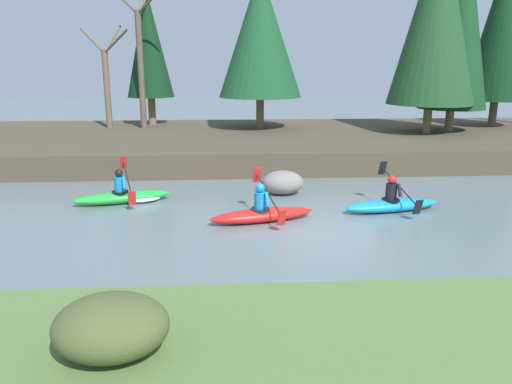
{
  "coord_description": "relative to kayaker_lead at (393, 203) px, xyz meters",
  "views": [
    {
      "loc": [
        -2.03,
        -11.11,
        3.99
      ],
      "look_at": [
        -1.24,
        1.8,
        0.55
      ],
      "focal_mm": 35.0,
      "sensor_mm": 36.0,
      "label": 1
    }
  ],
  "objects": [
    {
      "name": "kayaker_middle",
      "position": [
        -3.58,
        -0.67,
        0.0
      ],
      "size": [
        2.78,
        2.05,
        1.2
      ],
      "rotation": [
        0.0,
        0.0,
        0.25
      ],
      "color": "red",
      "rests_on": "ground"
    },
    {
      "name": "bare_tree_mid_upstream",
      "position": [
        -8.3,
        11.14,
        3.95
      ],
      "size": [
        3.85,
        3.81,
        7.01
      ],
      "color": "brown",
      "rests_on": "riverbank_far"
    },
    {
      "name": "conifer_tree_left",
      "position": [
        -8.11,
        12.42,
        4.51
      ],
      "size": [
        2.25,
        2.25,
        6.42
      ],
      "color": "#7A664C",
      "rests_on": "riverbank_far"
    },
    {
      "name": "kayaker_lead",
      "position": [
        0.0,
        0.0,
        0.0
      ],
      "size": [
        2.79,
        2.06,
        1.2
      ],
      "rotation": [
        0.0,
        0.0,
        0.2
      ],
      "color": "#1993D6",
      "rests_on": "ground"
    },
    {
      "name": "ground_plane",
      "position": [
        -2.47,
        -1.6,
        -0.22
      ],
      "size": [
        90.0,
        90.0,
        0.0
      ],
      "primitive_type": "plane",
      "color": "slate"
    },
    {
      "name": "riverbank_far",
      "position": [
        -2.47,
        9.12,
        0.21
      ],
      "size": [
        44.0,
        10.23,
        0.87
      ],
      "color": "#4C4233",
      "rests_on": "ground"
    },
    {
      "name": "conifer_tree_right",
      "position": [
        8.42,
        10.77,
        5.48
      ],
      "size": [
        3.05,
        3.05,
        8.43
      ],
      "color": "brown",
      "rests_on": "riverbank_far"
    },
    {
      "name": "bare_tree_upstream",
      "position": [
        -9.93,
        11.26,
        2.87
      ],
      "size": [
        2.65,
        2.62,
        4.72
      ],
      "color": "brown",
      "rests_on": "riverbank_far"
    },
    {
      "name": "boulder_midstream",
      "position": [
        -2.78,
        2.0,
        0.14
      ],
      "size": [
        1.28,
        1.0,
        0.72
      ],
      "color": "gray",
      "rests_on": "ground"
    },
    {
      "name": "shrub_clump_nearest",
      "position": [
        -5.78,
        -7.74,
        0.95
      ],
      "size": [
        1.28,
        1.06,
        0.69
      ],
      "color": "#4C562D",
      "rests_on": "riverbank_near"
    },
    {
      "name": "conifer_tree_mid_left",
      "position": [
        -2.88,
        10.59,
        4.87
      ],
      "size": [
        3.77,
        3.77,
        7.0
      ],
      "color": "brown",
      "rests_on": "riverbank_far"
    },
    {
      "name": "conifer_tree_centre",
      "position": [
        4.36,
        8.73,
        5.62
      ],
      "size": [
        3.68,
        3.68,
        8.7
      ],
      "color": "#7A664C",
      "rests_on": "riverbank_far"
    },
    {
      "name": "kayaker_trailing",
      "position": [
        -7.37,
        1.31,
        -0.02
      ],
      "size": [
        2.77,
        2.03,
        1.2
      ],
      "rotation": [
        0.0,
        0.0,
        0.29
      ],
      "color": "green",
      "rests_on": "ground"
    },
    {
      "name": "conifer_tree_mid_right",
      "position": [
        5.55,
        9.16,
        5.54
      ],
      "size": [
        2.93,
        2.93,
        8.79
      ],
      "color": "#7A664C",
      "rests_on": "riverbank_far"
    }
  ]
}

